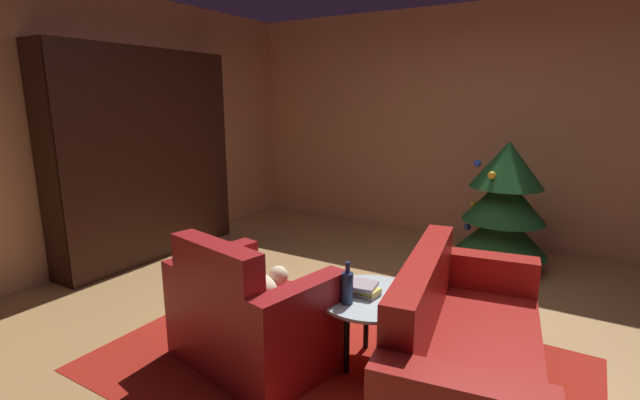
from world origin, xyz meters
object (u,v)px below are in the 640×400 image
at_px(couch_red, 463,355).
at_px(decorated_tree, 504,204).
at_px(coffee_table, 371,303).
at_px(bookshelf_unit, 158,156).
at_px(bottle_on_table, 348,287).
at_px(book_stack_on_table, 363,289).
at_px(armchair_red, 250,318).

xyz_separation_m(couch_red, decorated_tree, (-0.20, 2.30, 0.37)).
distance_m(coffee_table, decorated_tree, 2.27).
height_order(bookshelf_unit, bottle_on_table, bookshelf_unit).
bearing_deg(bottle_on_table, couch_red, 8.07).
height_order(coffee_table, book_stack_on_table, book_stack_on_table).
distance_m(armchair_red, couch_red, 1.29).
bearing_deg(coffee_table, book_stack_on_table, -168.96).
distance_m(bookshelf_unit, bottle_on_table, 3.01).
distance_m(armchair_red, decorated_tree, 2.82).
relative_size(book_stack_on_table, decorated_tree, 0.17).
height_order(bookshelf_unit, book_stack_on_table, bookshelf_unit).
distance_m(bookshelf_unit, book_stack_on_table, 3.00).
xyz_separation_m(bookshelf_unit, armchair_red, (2.22, -1.19, -0.76)).
relative_size(armchair_red, coffee_table, 1.64).
bearing_deg(couch_red, book_stack_on_table, 174.10).
xyz_separation_m(bookshelf_unit, book_stack_on_table, (2.83, -0.83, -0.55)).
bearing_deg(bookshelf_unit, bottle_on_table, -19.37).
bearing_deg(book_stack_on_table, coffee_table, 11.04).
relative_size(bookshelf_unit, coffee_table, 3.17).
distance_m(book_stack_on_table, bottle_on_table, 0.18).
relative_size(book_stack_on_table, bottle_on_table, 0.81).
bearing_deg(book_stack_on_table, decorated_tree, 78.87).
relative_size(couch_red, book_stack_on_table, 8.37).
bearing_deg(decorated_tree, armchair_red, -112.08).
bearing_deg(couch_red, bottle_on_table, -171.93).
relative_size(coffee_table, decorated_tree, 0.54).
height_order(coffee_table, bottle_on_table, bottle_on_table).
xyz_separation_m(bookshelf_unit, couch_red, (3.47, -0.89, -0.77)).
height_order(couch_red, coffee_table, couch_red).
bearing_deg(couch_red, coffee_table, 172.67).
bearing_deg(bottle_on_table, coffee_table, 66.20).
xyz_separation_m(bookshelf_unit, coffee_table, (2.88, -0.82, -0.64)).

